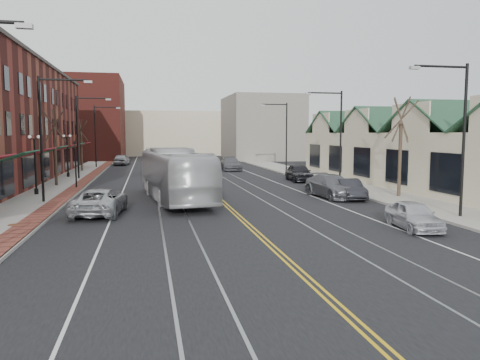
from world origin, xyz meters
name	(u,v)px	position (x,y,z in m)	size (l,w,h in m)	color
ground	(286,260)	(0.00, 0.00, 0.00)	(160.00, 160.00, 0.00)	black
sidewalk_left	(48,195)	(-12.00, 20.00, 0.07)	(4.00, 120.00, 0.15)	gray
sidewalk_right	(355,188)	(12.00, 20.00, 0.07)	(4.00, 120.00, 0.15)	gray
building_right	(422,160)	(18.00, 20.00, 2.30)	(8.00, 36.00, 4.60)	beige
backdrop_left	(82,119)	(-16.00, 70.00, 7.00)	(14.00, 18.00, 14.00)	maroon
backdrop_mid	(170,134)	(0.00, 85.00, 4.50)	(22.00, 14.00, 9.00)	beige
backdrop_right	(261,128)	(15.00, 65.00, 5.50)	(12.00, 16.00, 11.00)	slate
streetlight_l_1	(48,126)	(-11.05, 16.00, 5.03)	(3.33, 0.25, 8.00)	black
streetlight_l_2	(82,128)	(-11.05, 32.00, 5.03)	(3.33, 0.25, 8.00)	black
streetlight_l_3	(99,130)	(-11.05, 48.00, 5.03)	(3.33, 0.25, 8.00)	black
streetlight_r_0	(457,124)	(11.05, 6.00, 5.03)	(3.33, 0.25, 8.00)	black
streetlight_r_1	(336,128)	(11.05, 22.00, 5.03)	(3.33, 0.25, 8.00)	black
streetlight_r_2	(283,129)	(11.05, 38.00, 5.03)	(3.33, 0.25, 8.00)	black
lamppost_l_2	(35,166)	(-12.80, 20.00, 2.20)	(0.84, 0.28, 4.27)	black
lamppost_l_3	(68,157)	(-12.80, 34.00, 2.20)	(0.84, 0.28, 4.27)	black
tree_left_near	(55,146)	(-12.50, 26.00, 3.51)	(1.78, 1.37, 6.48)	#382B21
tree_left_far	(81,144)	(-12.50, 42.00, 3.28)	(1.66, 1.28, 6.02)	#382B21
tree_right_mid	(400,145)	(12.50, 14.00, 3.75)	(1.90, 1.46, 6.93)	#382B21
manhole_far	(14,225)	(-11.20, 8.00, 0.16)	(0.60, 0.60, 0.02)	#592D19
traffic_signal	(76,160)	(-10.60, 24.00, 2.35)	(0.18, 0.15, 3.80)	black
transit_bus	(175,175)	(-3.03, 15.64, 1.76)	(2.96, 12.66, 3.53)	silver
parked_suv	(100,202)	(-7.50, 11.01, 0.75)	(2.48, 5.38, 1.50)	#A8ABAF
parked_car_a	(413,215)	(7.50, 3.99, 0.68)	(1.60, 3.98, 1.36)	silver
parked_car_b	(349,189)	(8.83, 14.21, 0.70)	(1.48, 4.23, 1.39)	black
parked_car_c	(332,186)	(7.98, 15.16, 0.81)	(2.27, 5.58, 1.62)	#5A5B60
parked_car_d	(299,173)	(9.30, 26.48, 0.82)	(1.94, 4.83, 1.65)	black
distant_car_left	(155,167)	(-4.05, 37.49, 0.79)	(1.68, 4.81, 1.58)	black
distant_car_right	(231,164)	(5.22, 40.83, 0.81)	(2.28, 5.60, 1.62)	#595960
distant_car_far	(122,160)	(-8.50, 53.03, 0.80)	(1.90, 4.72, 1.61)	#9A9BA0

